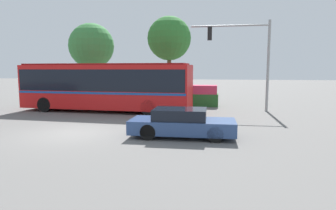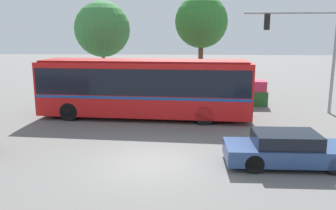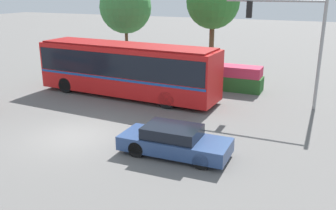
# 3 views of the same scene
# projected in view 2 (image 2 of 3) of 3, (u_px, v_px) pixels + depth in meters

# --- Properties ---
(ground_plane) EXTENTS (140.00, 140.00, 0.00)m
(ground_plane) POSITION_uv_depth(u_px,v_px,m) (150.00, 163.00, 12.45)
(ground_plane) COLOR slate
(city_bus) EXTENTS (11.77, 3.23, 3.25)m
(city_bus) POSITION_uv_depth(u_px,v_px,m) (144.00, 85.00, 18.81)
(city_bus) COLOR red
(city_bus) RESTS_ON ground
(sedan_foreground) EXTENTS (4.47, 1.84, 1.22)m
(sedan_foreground) POSITION_uv_depth(u_px,v_px,m) (287.00, 150.00, 12.09)
(sedan_foreground) COLOR navy
(sedan_foreground) RESTS_ON ground
(traffic_light_pole) EXTENTS (5.37, 0.24, 6.16)m
(traffic_light_pole) POSITION_uv_depth(u_px,v_px,m) (312.00, 43.00, 19.64)
(traffic_light_pole) COLOR gray
(traffic_light_pole) RESTS_ON ground
(flowering_hedge) EXTENTS (9.69, 1.41, 1.62)m
(flowering_hedge) POSITION_uv_depth(u_px,v_px,m) (193.00, 92.00, 22.90)
(flowering_hedge) COLOR #286028
(flowering_hedge) RESTS_ON ground
(street_tree_left) EXTENTS (4.15, 4.15, 7.09)m
(street_tree_left) POSITION_uv_depth(u_px,v_px,m) (102.00, 29.00, 25.46)
(street_tree_left) COLOR brown
(street_tree_left) RESTS_ON ground
(street_tree_centre) EXTENTS (3.81, 3.81, 7.45)m
(street_tree_centre) POSITION_uv_depth(u_px,v_px,m) (201.00, 22.00, 24.52)
(street_tree_centre) COLOR brown
(street_tree_centre) RESTS_ON ground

